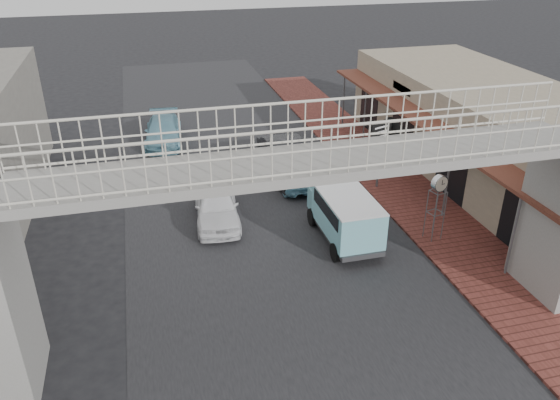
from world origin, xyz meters
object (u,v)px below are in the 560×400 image
angkot_far (163,131)px  arrow_sign (395,130)px  street_clock (439,186)px  angkot_van (345,212)px  angkot_curb (298,166)px  motorcycle_near (355,159)px  white_hatchback (216,205)px  dark_sedan (287,159)px  motorcycle_far (385,144)px

angkot_far → arrow_sign: bearing=-34.2°
street_clock → angkot_van: bearing=151.6°
angkot_curb → motorcycle_near: size_ratio=2.46×
angkot_curb → arrow_sign: arrow_sign is taller
angkot_curb → street_clock: bearing=118.2°
white_hatchback → angkot_curb: 4.96m
dark_sedan → arrow_sign: 4.88m
dark_sedan → motorcycle_far: dark_sedan is taller
white_hatchback → dark_sedan: bearing=46.9°
motorcycle_far → angkot_van: bearing=139.0°
white_hatchback → motorcycle_far: 10.00m
angkot_curb → arrow_sign: 4.46m
motorcycle_near → arrow_sign: (0.92, -1.74, 1.93)m
dark_sedan → angkot_van: (0.48, -5.97, 0.37)m
angkot_van → arrow_sign: size_ratio=1.24×
dark_sedan → street_clock: street_clock is taller
angkot_curb → angkot_van: bearing=92.4°
motorcycle_far → arrow_sign: arrow_sign is taller
angkot_far → angkot_van: bearing=-58.6°
dark_sedan → angkot_far: (-5.09, 5.60, -0.15)m
white_hatchback → angkot_far: 9.06m
dark_sedan → street_clock: (3.55, -6.75, 1.35)m
dark_sedan → arrow_sign: size_ratio=1.59×
angkot_van → motorcycle_near: 6.28m
white_hatchback → motorcycle_near: (6.85, 3.05, -0.09)m
white_hatchback → angkot_curb: white_hatchback is taller
motorcycle_near → motorcycle_far: bearing=-73.5°
motorcycle_near → motorcycle_far: size_ratio=1.12×
dark_sedan → motorcycle_near: bearing=-7.3°
angkot_far → angkot_curb: bearing=-42.6°
motorcycle_near → motorcycle_far: motorcycle_far is taller
angkot_van → arrow_sign: 5.49m
motorcycle_near → street_clock: 6.64m
motorcycle_near → arrow_sign: bearing=-169.5°
street_clock → angkot_curb: bearing=103.1°
motorcycle_near → street_clock: size_ratio=0.75×
angkot_curb → street_clock: street_clock is taller
angkot_curb → street_clock: (3.20, -6.25, 1.51)m
motorcycle_near → motorcycle_far: 2.53m
white_hatchback → angkot_curb: size_ratio=0.88×
dark_sedan → street_clock: 7.75m
angkot_van → street_clock: size_ratio=1.51×
angkot_curb → angkot_van: angkot_van is taller
angkot_far → street_clock: street_clock is taller
angkot_van → motorcycle_near: size_ratio=2.01×
angkot_far → motorcycle_far: angkot_far is taller
street_clock → arrow_sign: 4.74m
street_clock → arrow_sign: arrow_sign is taller
motorcycle_far → arrow_sign: bearing=152.6°
white_hatchback → arrow_sign: (7.78, 1.31, 1.84)m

